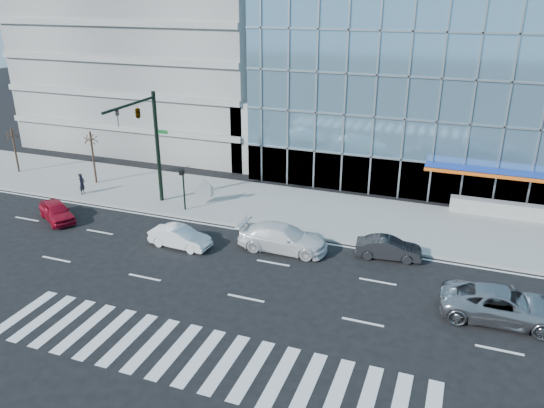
{
  "coord_description": "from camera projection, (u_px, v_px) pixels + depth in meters",
  "views": [
    {
      "loc": [
        9.36,
        -25.26,
        14.54
      ],
      "look_at": [
        -1.19,
        3.0,
        2.36
      ],
      "focal_mm": 35.0,
      "sensor_mm": 36.0,
      "label": 1
    }
  ],
  "objects": [
    {
      "name": "dark_sedan",
      "position": [
        389.0,
        248.0,
        30.78
      ],
      "size": [
        3.91,
        1.76,
        1.25
      ],
      "primitive_type": "imported",
      "rotation": [
        0.0,
        0.0,
        1.69
      ],
      "color": "black",
      "rests_on": "ground"
    },
    {
      "name": "ramp_block",
      "position": [
        280.0,
        131.0,
        46.88
      ],
      "size": [
        6.0,
        8.0,
        6.0
      ],
      "primitive_type": "cube",
      "color": "gray",
      "rests_on": "ground"
    },
    {
      "name": "street_tree_near",
      "position": [
        91.0,
        139.0,
        41.36
      ],
      "size": [
        1.1,
        1.1,
        4.23
      ],
      "color": "#332319",
      "rests_on": "sidewalk"
    },
    {
      "name": "tilted_panel",
      "position": [
        205.0,
        191.0,
        38.29
      ],
      "size": [
        1.78,
        0.56,
        1.84
      ],
      "primitive_type": "cube",
      "rotation": [
        0.0,
        0.81,
        0.28
      ],
      "color": "#9F9F9F",
      "rests_on": "sidewalk"
    },
    {
      "name": "white_sedan",
      "position": [
        180.0,
        237.0,
        32.15
      ],
      "size": [
        3.92,
        1.56,
        1.27
      ],
      "primitive_type": "imported",
      "rotation": [
        0.0,
        0.0,
        1.51
      ],
      "color": "white",
      "rests_on": "ground"
    },
    {
      "name": "white_suv",
      "position": [
        283.0,
        238.0,
        31.7
      ],
      "size": [
        5.47,
        2.35,
        1.57
      ],
      "primitive_type": "imported",
      "rotation": [
        0.0,
        0.0,
        1.6
      ],
      "color": "white",
      "rests_on": "ground"
    },
    {
      "name": "street_tree_far",
      "position": [
        12.0,
        134.0,
        44.08
      ],
      "size": [
        1.1,
        1.1,
        3.87
      ],
      "color": "#332319",
      "rests_on": "sidewalk"
    },
    {
      "name": "sidewalk",
      "position": [
        313.0,
        211.0,
        37.34
      ],
      "size": [
        120.0,
        8.0,
        0.15
      ],
      "primitive_type": "cube",
      "color": "gray",
      "rests_on": "ground"
    },
    {
      "name": "parking_garage",
      "position": [
        181.0,
        37.0,
        55.75
      ],
      "size": [
        24.0,
        24.0,
        20.0
      ],
      "primitive_type": "cube",
      "color": "gray",
      "rests_on": "ground"
    },
    {
      "name": "theatre_building",
      "position": [
        530.0,
        78.0,
        45.65
      ],
      "size": [
        42.0,
        26.0,
        15.0
      ],
      "primitive_type": "cube",
      "color": "#73A4C1",
      "rests_on": "ground"
    },
    {
      "name": "pedestrian",
      "position": [
        82.0,
        184.0,
        40.07
      ],
      "size": [
        0.48,
        0.64,
        1.62
      ],
      "primitive_type": "imported",
      "rotation": [
        0.0,
        0.0,
        1.73
      ],
      "color": "black",
      "rests_on": "sidewalk"
    },
    {
      "name": "red_sedan",
      "position": [
        57.0,
        211.0,
        35.84
      ],
      "size": [
        4.08,
        3.34,
        1.31
      ],
      "primitive_type": "imported",
      "rotation": [
        0.0,
        0.0,
        1.02
      ],
      "color": "maroon",
      "rests_on": "ground"
    },
    {
      "name": "ground",
      "position": [
        273.0,
        263.0,
        30.42
      ],
      "size": [
        160.0,
        160.0,
        0.0
      ],
      "primitive_type": "plane",
      "color": "black",
      "rests_on": "ground"
    },
    {
      "name": "traffic_signal",
      "position": [
        144.0,
        124.0,
        35.65
      ],
      "size": [
        1.14,
        5.74,
        8.0
      ],
      "color": "black",
      "rests_on": "sidewalk"
    },
    {
      "name": "silver_suv",
      "position": [
        502.0,
        305.0,
        24.92
      ],
      "size": [
        5.76,
        2.84,
        1.57
      ],
      "primitive_type": "imported",
      "rotation": [
        0.0,
        0.0,
        1.61
      ],
      "color": "#A4A4A8",
      "rests_on": "ground"
    },
    {
      "name": "ped_signal_post",
      "position": [
        183.0,
        183.0,
        36.67
      ],
      "size": [
        0.3,
        0.33,
        3.0
      ],
      "color": "black",
      "rests_on": "sidewalk"
    }
  ]
}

